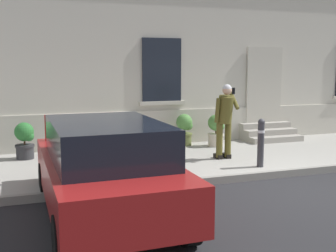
{
  "coord_description": "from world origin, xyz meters",
  "views": [
    {
      "loc": [
        -4.95,
        -6.4,
        2.31
      ],
      "look_at": [
        -2.12,
        1.6,
        1.1
      ],
      "focal_mm": 45.29,
      "sensor_mm": 36.0,
      "label": 1
    }
  ],
  "objects_px": {
    "planter_terracotta": "(112,135)",
    "person_on_phone": "(225,117)",
    "bollard_near_person": "(261,141)",
    "hatchback_car_red": "(105,167)",
    "planter_olive": "(185,129)",
    "planter_charcoal": "(25,140)",
    "planter_cream": "(216,129)"
  },
  "relations": [
    {
      "from": "planter_terracotta",
      "to": "person_on_phone",
      "type": "bearing_deg",
      "value": -34.46
    },
    {
      "from": "bollard_near_person",
      "to": "planter_terracotta",
      "type": "distance_m",
      "value": 3.69
    },
    {
      "from": "hatchback_car_red",
      "to": "planter_terracotta",
      "type": "bearing_deg",
      "value": 76.47
    },
    {
      "from": "bollard_near_person",
      "to": "planter_terracotta",
      "type": "bearing_deg",
      "value": 136.67
    },
    {
      "from": "bollard_near_person",
      "to": "planter_olive",
      "type": "distance_m",
      "value": 2.94
    },
    {
      "from": "person_on_phone",
      "to": "planter_terracotta",
      "type": "bearing_deg",
      "value": 147.35
    },
    {
      "from": "planter_terracotta",
      "to": "planter_charcoal",
      "type": "bearing_deg",
      "value": -179.55
    },
    {
      "from": "hatchback_car_red",
      "to": "planter_olive",
      "type": "height_order",
      "value": "hatchback_car_red"
    },
    {
      "from": "planter_olive",
      "to": "planter_cream",
      "type": "xyz_separation_m",
      "value": [
        0.76,
        -0.4,
        0.0
      ]
    },
    {
      "from": "hatchback_car_red",
      "to": "person_on_phone",
      "type": "height_order",
      "value": "person_on_phone"
    },
    {
      "from": "bollard_near_person",
      "to": "planter_charcoal",
      "type": "height_order",
      "value": "bollard_near_person"
    },
    {
      "from": "person_on_phone",
      "to": "planter_charcoal",
      "type": "xyz_separation_m",
      "value": [
        -4.38,
        1.57,
        -0.54
      ]
    },
    {
      "from": "hatchback_car_red",
      "to": "planter_charcoal",
      "type": "xyz_separation_m",
      "value": [
        -1.09,
        4.04,
        -0.18
      ]
    },
    {
      "from": "person_on_phone",
      "to": "planter_olive",
      "type": "distance_m",
      "value": 2.01
    },
    {
      "from": "person_on_phone",
      "to": "planter_cream",
      "type": "xyz_separation_m",
      "value": [
        0.53,
        1.52,
        -0.54
      ]
    },
    {
      "from": "person_on_phone",
      "to": "planter_cream",
      "type": "height_order",
      "value": "person_on_phone"
    },
    {
      "from": "person_on_phone",
      "to": "planter_olive",
      "type": "relative_size",
      "value": 2.03
    },
    {
      "from": "bollard_near_person",
      "to": "planter_cream",
      "type": "xyz_separation_m",
      "value": [
        0.15,
        2.47,
        -0.11
      ]
    },
    {
      "from": "planter_olive",
      "to": "planter_cream",
      "type": "distance_m",
      "value": 0.86
    },
    {
      "from": "person_on_phone",
      "to": "planter_cream",
      "type": "distance_m",
      "value": 1.7
    },
    {
      "from": "bollard_near_person",
      "to": "planter_terracotta",
      "type": "height_order",
      "value": "bollard_near_person"
    },
    {
      "from": "planter_olive",
      "to": "person_on_phone",
      "type": "bearing_deg",
      "value": -83.07
    },
    {
      "from": "planter_terracotta",
      "to": "planter_cream",
      "type": "xyz_separation_m",
      "value": [
        2.83,
        -0.06,
        0.0
      ]
    },
    {
      "from": "planter_terracotta",
      "to": "planter_cream",
      "type": "distance_m",
      "value": 2.83
    },
    {
      "from": "person_on_phone",
      "to": "planter_charcoal",
      "type": "distance_m",
      "value": 4.68
    },
    {
      "from": "person_on_phone",
      "to": "planter_olive",
      "type": "xyz_separation_m",
      "value": [
        -0.23,
        1.92,
        -0.54
      ]
    },
    {
      "from": "person_on_phone",
      "to": "planter_olive",
      "type": "bearing_deg",
      "value": 98.73
    },
    {
      "from": "hatchback_car_red",
      "to": "planter_cream",
      "type": "bearing_deg",
      "value": 46.41
    },
    {
      "from": "planter_charcoal",
      "to": "planter_olive",
      "type": "bearing_deg",
      "value": 4.94
    },
    {
      "from": "bollard_near_person",
      "to": "planter_olive",
      "type": "height_order",
      "value": "bollard_near_person"
    },
    {
      "from": "hatchback_car_red",
      "to": "planter_cream",
      "type": "relative_size",
      "value": 4.74
    },
    {
      "from": "hatchback_car_red",
      "to": "planter_terracotta",
      "type": "relative_size",
      "value": 4.74
    }
  ]
}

